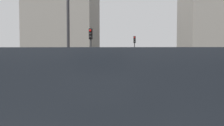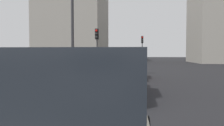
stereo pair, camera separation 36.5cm
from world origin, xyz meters
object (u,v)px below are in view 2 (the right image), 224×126
traffic_light_near_left (142,44)px  street_lamp_kerbside (72,2)px  car_navy_second (112,75)px  car_red_lead (123,67)px  traffic_light_near_right (97,41)px

traffic_light_near_left → street_lamp_kerbside: street_lamp_kerbside is taller
car_navy_second → car_red_lead: bearing=-0.2°
traffic_light_near_left → street_lamp_kerbside: bearing=-14.3°
traffic_light_near_left → traffic_light_near_right: (-10.22, 4.24, -0.09)m
car_red_lead → street_lamp_kerbside: 4.80m
car_navy_second → traffic_light_near_right: (10.66, 2.28, 1.86)m
traffic_light_near_right → street_lamp_kerbside: size_ratio=0.48×
car_red_lead → traffic_light_near_left: bearing=-7.0°
street_lamp_kerbside → car_navy_second: bearing=-149.0°
car_red_lead → car_navy_second: bearing=178.3°
car_red_lead → car_navy_second: size_ratio=0.99×
car_navy_second → traffic_light_near_left: traffic_light_near_left is taller
car_red_lead → traffic_light_near_right: 5.91m
car_navy_second → traffic_light_near_right: 11.06m
car_navy_second → traffic_light_near_left: 21.07m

